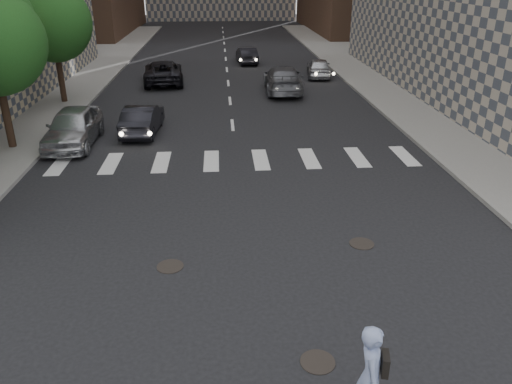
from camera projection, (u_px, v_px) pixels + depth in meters
ground at (249, 290)px, 12.03m from camera, size 160.00×160.00×0.00m
sidewalk_right at (461, 92)px, 31.16m from camera, size 13.00×80.00×0.15m
tree_c at (53, 18)px, 26.93m from camera, size 4.20×4.20×6.60m
manhole_a at (318, 362)px, 9.83m from camera, size 0.70×0.70×0.02m
manhole_b at (170, 266)px, 12.99m from camera, size 0.70×0.70×0.02m
manhole_c at (362, 244)px, 14.07m from camera, size 0.70×0.70×0.02m
skateboarder at (371, 376)px, 8.07m from camera, size 0.61×1.06×2.04m
silver_sedan at (73, 127)px, 21.72m from camera, size 1.92×4.75×1.62m
traffic_car_a at (142, 119)px, 23.31m from camera, size 1.64×4.17×1.35m
traffic_car_b at (283, 79)px, 31.09m from camera, size 2.41×5.55×1.59m
traffic_car_c at (163, 72)px, 33.54m from camera, size 2.99×5.62×1.50m
traffic_car_d at (319, 68)px, 35.49m from camera, size 2.09×4.13×1.35m
traffic_car_e at (247, 55)px, 40.66m from camera, size 1.74×4.05×1.30m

